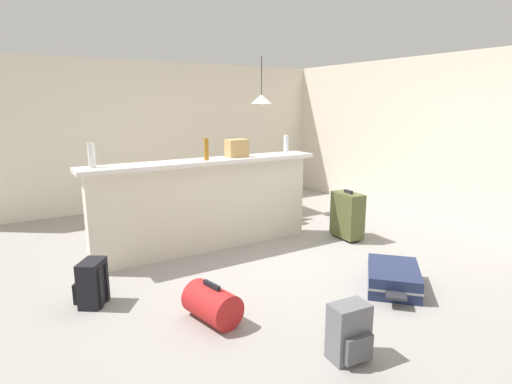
% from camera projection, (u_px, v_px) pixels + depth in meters
% --- Properties ---
extents(ground_plane, '(13.00, 13.00, 0.05)m').
position_uv_depth(ground_plane, '(255.00, 254.00, 5.12)').
color(ground_plane, gray).
extents(wall_back, '(6.60, 0.10, 2.50)m').
position_uv_depth(wall_back, '(167.00, 134.00, 7.40)').
color(wall_back, silver).
rests_on(wall_back, ground_plane).
extents(wall_right, '(0.10, 6.00, 2.50)m').
position_uv_depth(wall_right, '(407.00, 138.00, 6.66)').
color(wall_right, silver).
rests_on(wall_right, ground_plane).
extents(partition_half_wall, '(2.80, 0.20, 1.09)m').
position_uv_depth(partition_half_wall, '(207.00, 207.00, 5.09)').
color(partition_half_wall, silver).
rests_on(partition_half_wall, ground_plane).
extents(bar_countertop, '(2.96, 0.40, 0.05)m').
position_uv_depth(bar_countertop, '(206.00, 162.00, 4.96)').
color(bar_countertop, white).
rests_on(bar_countertop, partition_half_wall).
extents(bottle_white, '(0.07, 0.07, 0.26)m').
position_uv_depth(bottle_white, '(92.00, 155.00, 4.33)').
color(bottle_white, silver).
rests_on(bottle_white, bar_countertop).
extents(bottle_amber, '(0.06, 0.06, 0.26)m').
position_uv_depth(bottle_amber, '(206.00, 149.00, 4.88)').
color(bottle_amber, '#9E661E').
rests_on(bottle_amber, bar_countertop).
extents(bottle_clear, '(0.06, 0.06, 0.24)m').
position_uv_depth(bottle_clear, '(286.00, 144.00, 5.58)').
color(bottle_clear, silver).
rests_on(bottle_clear, bar_countertop).
extents(grocery_bag, '(0.26, 0.18, 0.22)m').
position_uv_depth(grocery_bag, '(237.00, 148.00, 5.18)').
color(grocery_bag, tan).
rests_on(grocery_bag, bar_countertop).
extents(dining_table, '(1.10, 0.80, 0.74)m').
position_uv_depth(dining_table, '(255.00, 174.00, 6.82)').
color(dining_table, brown).
rests_on(dining_table, ground_plane).
extents(dining_chair_near_partition, '(0.45, 0.45, 0.93)m').
position_uv_depth(dining_chair_near_partition, '(269.00, 189.00, 6.31)').
color(dining_chair_near_partition, '#4C331E').
rests_on(dining_chair_near_partition, ground_plane).
extents(pendant_lamp, '(0.34, 0.34, 0.76)m').
position_uv_depth(pendant_lamp, '(261.00, 99.00, 6.52)').
color(pendant_lamp, black).
extents(suitcase_flat_navy, '(0.84, 0.83, 0.22)m').
position_uv_depth(suitcase_flat_navy, '(393.00, 278.00, 4.09)').
color(suitcase_flat_navy, '#1E284C').
rests_on(suitcase_flat_navy, ground_plane).
extents(backpack_black, '(0.33, 0.34, 0.42)m').
position_uv_depth(backpack_black, '(92.00, 284.00, 3.74)').
color(backpack_black, black).
rests_on(backpack_black, ground_plane).
extents(duffel_bag_red, '(0.39, 0.53, 0.34)m').
position_uv_depth(duffel_bag_red, '(212.00, 304.00, 3.47)').
color(duffel_bag_red, red).
rests_on(duffel_bag_red, ground_plane).
extents(suitcase_upright_olive, '(0.27, 0.45, 0.67)m').
position_uv_depth(suitcase_upright_olive, '(347.00, 215.00, 5.55)').
color(suitcase_upright_olive, '#51562D').
rests_on(suitcase_upright_olive, ground_plane).
extents(backpack_grey, '(0.30, 0.27, 0.42)m').
position_uv_depth(backpack_grey, '(349.00, 333.00, 2.94)').
color(backpack_grey, slate).
rests_on(backpack_grey, ground_plane).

